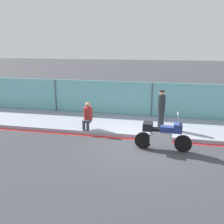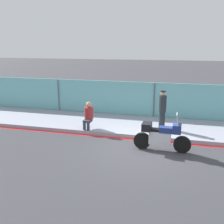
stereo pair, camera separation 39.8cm
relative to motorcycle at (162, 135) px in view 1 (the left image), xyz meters
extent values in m
plane|color=#38383D|center=(-0.74, -0.09, -0.63)|extent=(120.00, 120.00, 0.00)
cube|color=#8E93A3|center=(-0.74, 2.65, -0.54)|extent=(42.11, 3.26, 0.18)
cube|color=red|center=(-0.74, 0.93, -0.63)|extent=(42.11, 0.18, 0.01)
cube|color=#6BB2B7|center=(-0.74, 4.38, 0.40)|extent=(40.00, 0.08, 2.05)
cylinder|color=#4C4C51|center=(-6.41, 4.28, 0.40)|extent=(0.05, 0.05, 2.05)
cylinder|color=#4C4C51|center=(-0.74, 4.28, 0.40)|extent=(0.05, 0.05, 2.05)
cylinder|color=black|center=(0.80, -0.01, -0.30)|extent=(0.67, 0.15, 0.66)
cylinder|color=black|center=(-0.75, 0.01, -0.30)|extent=(0.67, 0.15, 0.66)
cube|color=silver|center=(-0.05, 0.00, -0.10)|extent=(0.86, 0.29, 0.52)
cube|color=navy|center=(0.16, 0.00, 0.25)|extent=(0.53, 0.32, 0.22)
cube|color=black|center=(-0.15, 0.00, 0.21)|extent=(0.60, 0.29, 0.10)
cube|color=navy|center=(0.57, -0.01, 0.33)|extent=(0.33, 0.48, 0.34)
cube|color=silver|center=(0.57, -0.01, 0.71)|extent=(0.11, 0.42, 0.42)
cube|color=black|center=(-0.58, 0.01, 0.31)|extent=(0.37, 0.51, 0.30)
cylinder|color=#1E2328|center=(-0.16, 2.36, -0.06)|extent=(0.29, 0.29, 0.79)
cylinder|color=#1E2328|center=(-0.16, 2.36, 0.73)|extent=(0.35, 0.35, 0.79)
sphere|color=tan|center=(-0.16, 2.36, 1.23)|extent=(0.22, 0.22, 0.22)
cylinder|color=black|center=(-0.16, 2.36, 1.32)|extent=(0.25, 0.25, 0.05)
cylinder|color=#2D3342|center=(-3.62, 1.14, -0.26)|extent=(0.14, 0.14, 0.40)
cylinder|color=#2D3342|center=(-3.43, 1.14, -0.26)|extent=(0.14, 0.14, 0.40)
cube|color=#2D3342|center=(-3.52, 1.33, -0.06)|extent=(0.36, 0.40, 0.10)
cylinder|color=maroon|center=(-3.52, 1.53, 0.27)|extent=(0.42, 0.42, 0.56)
sphere|color=tan|center=(-3.52, 1.53, 0.68)|extent=(0.26, 0.26, 0.26)
camera|label=1|loc=(0.17, -9.88, 3.45)|focal=42.00mm
camera|label=2|loc=(0.56, -9.79, 3.45)|focal=42.00mm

